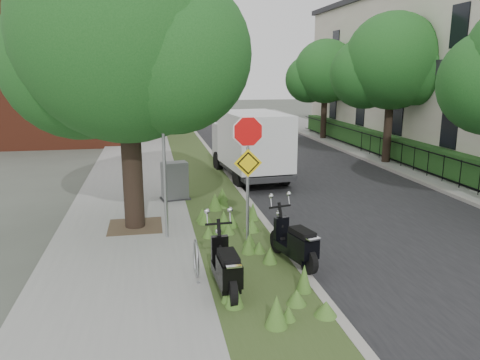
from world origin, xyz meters
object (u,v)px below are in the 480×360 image
(utility_cabinet, at_px, (175,181))
(scooter_near, at_px, (227,273))
(scooter_far, at_px, (298,247))
(sign_assembly, at_px, (248,156))
(box_truck, at_px, (251,142))

(utility_cabinet, bearing_deg, scooter_near, -85.19)
(scooter_near, xyz_separation_m, scooter_far, (1.67, 0.99, -0.00))
(sign_assembly, bearing_deg, box_truck, 77.45)
(scooter_far, height_order, box_truck, box_truck)
(box_truck, bearing_deg, scooter_far, -95.58)
(sign_assembly, xyz_separation_m, scooter_near, (-0.82, -2.08, -1.78))
(sign_assembly, distance_m, scooter_near, 2.86)
(sign_assembly, distance_m, scooter_far, 2.26)
(sign_assembly, height_order, scooter_far, sign_assembly)
(box_truck, xyz_separation_m, utility_cabinet, (-3.10, -2.86, -0.77))
(utility_cabinet, bearing_deg, box_truck, 42.66)
(scooter_near, relative_size, scooter_far, 1.03)
(scooter_near, bearing_deg, box_truck, 75.44)
(scooter_near, distance_m, utility_cabinet, 6.89)
(box_truck, bearing_deg, scooter_near, -104.56)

